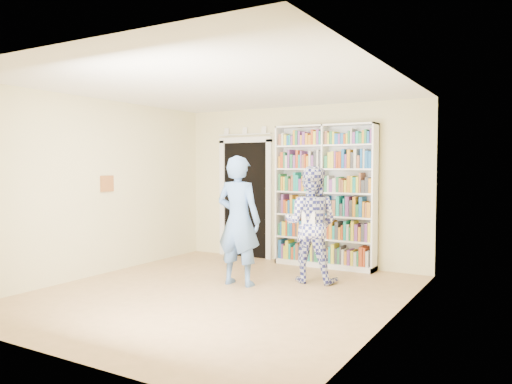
% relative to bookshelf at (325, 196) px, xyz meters
% --- Properties ---
extents(floor, '(5.00, 5.00, 0.00)m').
position_rel_bookshelf_xyz_m(floor, '(-0.52, -2.34, -1.19)').
color(floor, '#A17A4E').
rests_on(floor, ground).
extents(ceiling, '(5.00, 5.00, 0.00)m').
position_rel_bookshelf_xyz_m(ceiling, '(-0.52, -2.34, 1.51)').
color(ceiling, white).
rests_on(ceiling, wall_back).
extents(wall_back, '(4.50, 0.00, 4.50)m').
position_rel_bookshelf_xyz_m(wall_back, '(-0.52, 0.16, 0.16)').
color(wall_back, beige).
rests_on(wall_back, floor).
extents(wall_left, '(0.00, 5.00, 5.00)m').
position_rel_bookshelf_xyz_m(wall_left, '(-2.77, -2.34, 0.16)').
color(wall_left, beige).
rests_on(wall_left, floor).
extents(wall_right, '(0.00, 5.00, 5.00)m').
position_rel_bookshelf_xyz_m(wall_right, '(1.73, -2.34, 0.16)').
color(wall_right, beige).
rests_on(wall_right, floor).
extents(bookshelf, '(1.71, 0.32, 2.35)m').
position_rel_bookshelf_xyz_m(bookshelf, '(0.00, 0.00, 0.00)').
color(bookshelf, white).
rests_on(bookshelf, floor).
extents(doorway, '(1.10, 0.08, 2.43)m').
position_rel_bookshelf_xyz_m(doorway, '(-1.62, 0.13, -0.01)').
color(doorway, black).
rests_on(doorway, floor).
extents(wall_art, '(0.03, 0.25, 0.25)m').
position_rel_bookshelf_xyz_m(wall_art, '(-2.75, -2.14, 0.21)').
color(wall_art, maroon).
rests_on(wall_art, wall_left).
extents(man_blue, '(0.68, 0.46, 1.82)m').
position_rel_bookshelf_xyz_m(man_blue, '(-0.56, -1.79, -0.28)').
color(man_blue, '#5279B6').
rests_on(man_blue, floor).
extents(man_plaid, '(0.90, 0.75, 1.67)m').
position_rel_bookshelf_xyz_m(man_plaid, '(0.24, -1.10, -0.35)').
color(man_plaid, navy).
rests_on(man_plaid, floor).
extents(paper_sheet, '(0.19, 0.04, 0.27)m').
position_rel_bookshelf_xyz_m(paper_sheet, '(0.30, -1.33, -0.28)').
color(paper_sheet, white).
rests_on(paper_sheet, man_plaid).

